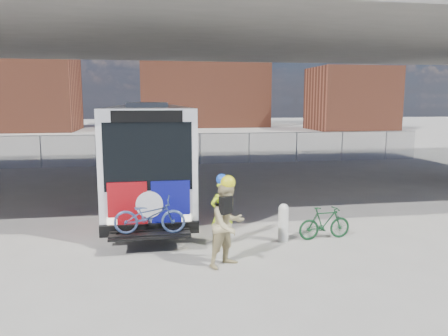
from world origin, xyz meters
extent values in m
plane|color=#9E9991|center=(0.00, 0.00, 0.00)|extent=(160.00, 160.00, 0.00)
cube|color=silver|center=(-2.00, 3.47, 1.95)|extent=(2.55, 12.00, 3.20)
cube|color=black|center=(-2.00, 3.97, 2.59)|extent=(2.61, 11.00, 1.28)
cube|color=black|center=(-2.00, -2.48, 2.33)|extent=(2.24, 0.12, 1.76)
cube|color=black|center=(-2.00, -2.48, 3.36)|extent=(1.78, 0.12, 0.30)
cube|color=black|center=(-2.00, -2.58, 0.45)|extent=(2.55, 0.20, 0.30)
cube|color=maroon|center=(-2.55, -2.55, 1.10)|extent=(1.00, 0.08, 1.20)
cube|color=navy|center=(-1.45, -2.55, 1.10)|extent=(1.00, 0.08, 1.20)
cylinder|color=silver|center=(-2.00, -2.57, 1.10)|extent=(0.70, 0.06, 0.70)
cube|color=gray|center=(-2.00, 3.47, 3.62)|extent=(1.28, 7.20, 0.14)
cube|color=black|center=(-2.00, -3.08, 0.45)|extent=(2.00, 0.70, 0.06)
cylinder|color=black|center=(-3.15, -0.93, 0.50)|extent=(0.30, 1.00, 1.00)
cylinder|color=black|center=(-0.85, -0.93, 0.50)|extent=(0.30, 1.00, 1.00)
cylinder|color=black|center=(-3.15, 7.67, 0.50)|extent=(0.30, 1.00, 1.00)
cylinder|color=black|center=(-0.85, 7.67, 0.50)|extent=(0.30, 1.00, 1.00)
cube|color=maroon|center=(-3.30, -0.33, 1.30)|extent=(0.06, 2.60, 1.70)
cube|color=navy|center=(-3.30, 1.27, 1.30)|extent=(0.06, 1.40, 1.70)
cube|color=maroon|center=(-0.70, -0.33, 1.30)|extent=(0.06, 2.60, 1.70)
cube|color=navy|center=(-0.70, 1.27, 1.30)|extent=(0.06, 1.40, 1.70)
imported|color=#3C5284|center=(-2.00, -3.08, 0.94)|extent=(1.81, 0.77, 0.92)
cube|color=#605E59|center=(0.00, 4.00, 6.75)|extent=(40.00, 16.00, 1.50)
cube|color=#605E59|center=(0.00, 4.00, 7.55)|extent=(40.00, 0.60, 0.80)
cylinder|color=gray|center=(-8.00, 12.00, 0.90)|extent=(0.06, 0.06, 1.80)
cylinder|color=gray|center=(-4.00, 12.00, 0.90)|extent=(0.06, 0.06, 1.80)
cylinder|color=gray|center=(0.00, 12.00, 0.90)|extent=(0.06, 0.06, 1.80)
cylinder|color=gray|center=(4.00, 12.00, 0.90)|extent=(0.06, 0.06, 1.80)
cylinder|color=gray|center=(8.00, 12.00, 0.90)|extent=(0.06, 0.06, 1.80)
cylinder|color=gray|center=(12.00, 12.00, 0.90)|extent=(0.06, 0.06, 1.80)
plane|color=gray|center=(0.00, 12.00, 0.90)|extent=(30.00, 0.00, 30.00)
cube|color=gray|center=(0.00, 12.00, 1.82)|extent=(30.00, 0.05, 0.04)
cube|color=brown|center=(-18.00, 45.00, 5.00)|extent=(14.00, 10.00, 10.00)
cube|color=brown|center=(6.00, 52.00, 6.00)|extent=(18.00, 12.00, 12.00)
cube|color=brown|center=(24.00, 40.00, 4.00)|extent=(10.00, 8.00, 8.00)
cylinder|color=brown|center=(14.00, 55.00, 12.50)|extent=(2.20, 2.20, 25.00)
cylinder|color=silver|center=(1.52, -2.83, 0.45)|extent=(0.27, 0.27, 0.90)
sphere|color=silver|center=(1.52, -2.83, 0.90)|extent=(0.27, 0.27, 0.27)
imported|color=#CEFF1A|center=(-0.14, -2.83, 0.86)|extent=(0.72, 0.57, 1.72)
sphere|color=blue|center=(-0.14, -2.83, 1.74)|extent=(0.30, 0.30, 0.30)
imported|color=tan|center=(-0.25, -4.31, 0.96)|extent=(1.18, 1.12, 1.92)
sphere|color=yellow|center=(-0.25, -4.31, 1.94)|extent=(0.33, 0.33, 0.33)
cube|color=black|center=(-0.33, -4.48, 1.47)|extent=(0.32, 0.29, 0.40)
imported|color=#154122|center=(2.70, -2.83, 0.45)|extent=(1.53, 0.54, 0.90)
camera|label=1|loc=(-1.95, -13.72, 3.75)|focal=35.00mm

